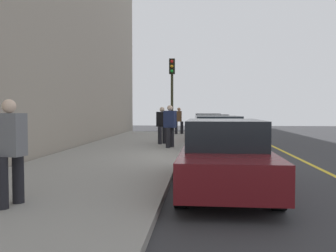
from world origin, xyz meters
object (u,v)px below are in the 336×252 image
at_px(parked_car_black, 207,124).
at_px(pedestrian_grey_coat, 10,149).
at_px(pedestrian_brown_coat, 179,120).
at_px(pedestrian_black_coat, 162,124).
at_px(parked_car_maroon, 224,155).
at_px(pedestrian_navy_coat, 170,125).
at_px(parked_car_red, 212,129).
at_px(parked_car_white, 218,136).
at_px(traffic_light_pole, 172,86).

distance_m(parked_car_black, pedestrian_grey_coat, 19.38).
bearing_deg(pedestrian_brown_coat, pedestrian_black_coat, -3.13).
bearing_deg(parked_car_maroon, pedestrian_black_coat, -165.79).
xyz_separation_m(pedestrian_navy_coat, pedestrian_grey_coat, (9.53, -1.88, -0.02)).
relative_size(parked_car_red, pedestrian_navy_coat, 2.44).
distance_m(parked_car_black, pedestrian_black_coat, 8.23).
bearing_deg(pedestrian_black_coat, parked_car_maroon, 14.21).
bearing_deg(pedestrian_brown_coat, parked_car_white, 10.83).
xyz_separation_m(pedestrian_black_coat, traffic_light_pole, (0.01, 0.47, 1.78)).
xyz_separation_m(parked_car_black, traffic_light_pole, (7.91, -1.84, 2.09)).
relative_size(pedestrian_grey_coat, pedestrian_brown_coat, 1.00).
height_order(parked_car_black, parked_car_white, same).
relative_size(parked_car_white, pedestrian_brown_coat, 2.69).
height_order(parked_car_red, traffic_light_pole, traffic_light_pole).
xyz_separation_m(parked_car_red, traffic_light_pole, (2.06, -1.95, 2.10)).
bearing_deg(parked_car_white, pedestrian_black_coat, -143.36).
height_order(pedestrian_grey_coat, traffic_light_pole, traffic_light_pole).
distance_m(parked_car_red, pedestrian_grey_coat, 13.71).
height_order(parked_car_red, pedestrian_black_coat, pedestrian_black_coat).
distance_m(parked_car_black, pedestrian_brown_coat, 2.03).
distance_m(pedestrian_black_coat, traffic_light_pole, 1.84).
distance_m(parked_car_black, parked_car_maroon, 16.81).
height_order(parked_car_black, parked_car_maroon, same).
xyz_separation_m(parked_car_maroon, pedestrian_black_coat, (-8.92, -2.26, 0.31)).
height_order(parked_car_red, parked_car_white, same).
height_order(pedestrian_brown_coat, traffic_light_pole, traffic_light_pole).
distance_m(parked_car_maroon, pedestrian_brown_coat, 16.33).
relative_size(pedestrian_navy_coat, pedestrian_brown_coat, 1.02).
xyz_separation_m(parked_car_red, pedestrian_navy_coat, (3.64, -1.92, 0.35)).
bearing_deg(pedestrian_brown_coat, parked_car_red, 21.01).
bearing_deg(pedestrian_grey_coat, parked_car_black, 169.02).
bearing_deg(parked_car_red, pedestrian_grey_coat, -16.06).
bearing_deg(pedestrian_black_coat, traffic_light_pole, 88.68).
bearing_deg(parked_car_white, parked_car_red, -179.98).
xyz_separation_m(parked_car_black, parked_car_red, (5.84, 0.10, -0.00)).
bearing_deg(pedestrian_grey_coat, pedestrian_black_coat, 172.93).
height_order(pedestrian_grey_coat, pedestrian_black_coat, pedestrian_grey_coat).
bearing_deg(pedestrian_navy_coat, pedestrian_black_coat, -162.67).
bearing_deg(parked_car_maroon, parked_car_white, 178.41).
xyz_separation_m(pedestrian_navy_coat, pedestrian_black_coat, (-1.59, -0.50, -0.03)).
bearing_deg(pedestrian_black_coat, parked_car_red, 130.34).
bearing_deg(pedestrian_brown_coat, pedestrian_grey_coat, -5.51).
bearing_deg(parked_car_black, parked_car_maroon, -0.17).
distance_m(parked_car_red, pedestrian_black_coat, 3.18).
bearing_deg(parked_car_red, parked_car_white, 0.02).
distance_m(pedestrian_navy_coat, pedestrian_brown_coat, 8.89).
bearing_deg(parked_car_black, parked_car_red, 1.02).
distance_m(pedestrian_grey_coat, pedestrian_black_coat, 11.21).
height_order(parked_car_white, pedestrian_grey_coat, pedestrian_grey_coat).
xyz_separation_m(parked_car_red, pedestrian_grey_coat, (13.17, -3.79, 0.33)).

